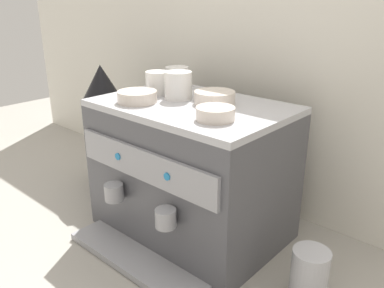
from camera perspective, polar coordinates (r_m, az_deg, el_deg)
ground_plane at (r=1.34m, az=0.00°, el=-12.08°), size 4.00×4.00×0.00m
tiled_backsplash_wall at (r=1.40m, az=8.75°, el=9.41°), size 2.80×0.03×0.91m
espresso_machine at (r=1.23m, az=-0.15°, el=-3.87°), size 0.57×0.49×0.43m
ceramic_cup_0 at (r=1.21m, az=-2.16°, el=8.51°), size 0.13×0.08×0.08m
ceramic_cup_1 at (r=1.35m, az=-2.13°, el=9.59°), size 0.08×0.11×0.07m
ceramic_cup_2 at (r=1.27m, az=-4.73°, el=8.82°), size 0.10×0.10×0.07m
ceramic_bowl_0 at (r=1.18m, az=-7.92°, el=6.76°), size 0.12×0.12×0.03m
ceramic_bowl_1 at (r=1.00m, az=3.39°, el=4.38°), size 0.10×0.10×0.03m
ceramic_bowl_2 at (r=1.15m, az=3.29°, el=6.67°), size 0.12×0.12×0.04m
coffee_grinder at (r=1.57m, az=-12.49°, el=2.54°), size 0.15×0.15×0.48m
milk_pitcher at (r=1.09m, az=16.61°, el=-17.52°), size 0.10×0.10×0.13m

